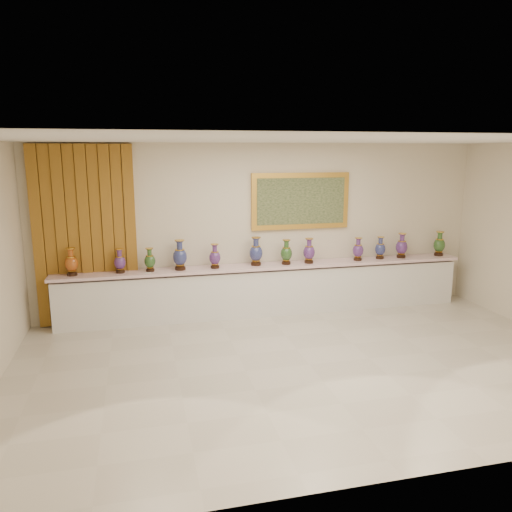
{
  "coord_description": "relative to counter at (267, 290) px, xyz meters",
  "views": [
    {
      "loc": [
        -2.19,
        -6.02,
        2.86
      ],
      "look_at": [
        -0.34,
        1.7,
        1.19
      ],
      "focal_mm": 35.0,
      "sensor_mm": 36.0,
      "label": 1
    }
  ],
  "objects": [
    {
      "name": "vase_0",
      "position": [
        -3.26,
        -0.03,
        0.67
      ],
      "size": [
        0.28,
        0.28,
        0.45
      ],
      "rotation": [
        0.0,
        0.0,
        0.44
      ],
      "color": "black",
      "rests_on": "counter"
    },
    {
      "name": "vase_7",
      "position": [
        0.75,
        -0.05,
        0.66
      ],
      "size": [
        0.27,
        0.27,
        0.45
      ],
      "rotation": [
        0.0,
        0.0,
        0.37
      ],
      "color": "black",
      "rests_on": "counter"
    },
    {
      "name": "vase_3",
      "position": [
        -1.53,
        -0.04,
        0.69
      ],
      "size": [
        0.31,
        0.31,
        0.51
      ],
      "rotation": [
        0.0,
        0.0,
        -0.43
      ],
      "color": "black",
      "rests_on": "counter"
    },
    {
      "name": "vase_5",
      "position": [
        -0.21,
        -0.0,
        0.69
      ],
      "size": [
        0.29,
        0.29,
        0.5
      ],
      "rotation": [
        0.0,
        0.0,
        -0.31
      ],
      "color": "black",
      "rests_on": "counter"
    },
    {
      "name": "room",
      "position": [
        -2.44,
        0.17,
        1.14
      ],
      "size": [
        8.0,
        8.0,
        8.0
      ],
      "color": "beige",
      "rests_on": "ground"
    },
    {
      "name": "vase_4",
      "position": [
        -0.94,
        -0.05,
        0.65
      ],
      "size": [
        0.25,
        0.25,
        0.42
      ],
      "rotation": [
        0.0,
        0.0,
        -0.38
      ],
      "color": "black",
      "rests_on": "counter"
    },
    {
      "name": "vase_1",
      "position": [
        -2.51,
        -0.02,
        0.64
      ],
      "size": [
        0.23,
        0.23,
        0.4
      ],
      "rotation": [
        0.0,
        0.0,
        0.27
      ],
      "color": "black",
      "rests_on": "counter"
    },
    {
      "name": "vase_2",
      "position": [
        -2.03,
        -0.03,
        0.64
      ],
      "size": [
        0.23,
        0.23,
        0.4
      ],
      "rotation": [
        0.0,
        0.0,
        -0.33
      ],
      "color": "black",
      "rests_on": "counter"
    },
    {
      "name": "vase_11",
      "position": [
        3.39,
        -0.01,
        0.67
      ],
      "size": [
        0.26,
        0.26,
        0.47
      ],
      "rotation": [
        0.0,
        0.0,
        0.23
      ],
      "color": "black",
      "rests_on": "counter"
    },
    {
      "name": "label_card",
      "position": [
        -2.07,
        -0.14,
        0.47
      ],
      "size": [
        0.1,
        0.06,
        0.0
      ],
      "primitive_type": "cube",
      "color": "white",
      "rests_on": "counter"
    },
    {
      "name": "vase_6",
      "position": [
        0.33,
        -0.05,
        0.66
      ],
      "size": [
        0.23,
        0.23,
        0.44
      ],
      "rotation": [
        0.0,
        0.0,
        -0.15
      ],
      "color": "black",
      "rests_on": "counter"
    },
    {
      "name": "counter",
      "position": [
        0.0,
        0.0,
        0.0
      ],
      "size": [
        7.28,
        0.48,
        0.9
      ],
      "color": "white",
      "rests_on": "ground"
    },
    {
      "name": "vase_9",
      "position": [
        2.16,
        -0.0,
        0.65
      ],
      "size": [
        0.23,
        0.23,
        0.41
      ],
      "rotation": [
        0.0,
        0.0,
        0.21
      ],
      "color": "black",
      "rests_on": "counter"
    },
    {
      "name": "ground",
      "position": [
        0.0,
        -2.27,
        -0.44
      ],
      "size": [
        8.0,
        8.0,
        0.0
      ],
      "primitive_type": "plane",
      "color": "beige",
      "rests_on": "ground"
    },
    {
      "name": "vase_10",
      "position": [
        2.59,
        -0.02,
        0.67
      ],
      "size": [
        0.27,
        0.27,
        0.46
      ],
      "rotation": [
        0.0,
        0.0,
        -0.31
      ],
      "color": "black",
      "rests_on": "counter"
    },
    {
      "name": "vase_8",
      "position": [
        1.7,
        -0.05,
        0.65
      ],
      "size": [
        0.21,
        0.21,
        0.42
      ],
      "rotation": [
        0.0,
        0.0,
        0.09
      ],
      "color": "black",
      "rests_on": "counter"
    }
  ]
}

